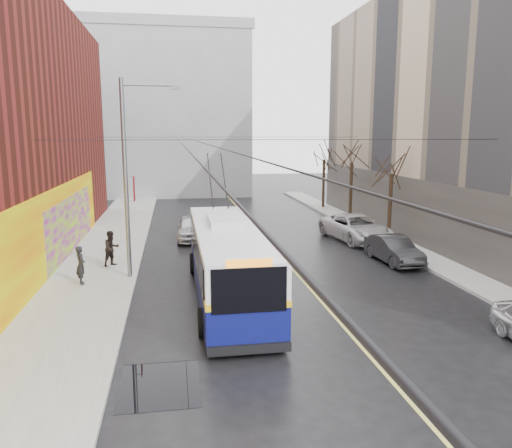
# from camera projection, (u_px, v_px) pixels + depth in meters

# --- Properties ---
(ground) EXTENTS (140.00, 140.00, 0.00)m
(ground) POSITION_uv_depth(u_px,v_px,m) (327.00, 368.00, 14.30)
(ground) COLOR black
(ground) RESTS_ON ground
(sidewalk_left) EXTENTS (4.00, 60.00, 0.15)m
(sidewalk_left) POSITION_uv_depth(u_px,v_px,m) (98.00, 268.00, 24.65)
(sidewalk_left) COLOR gray
(sidewalk_left) RESTS_ON ground
(sidewalk_right) EXTENTS (2.00, 60.00, 0.15)m
(sidewalk_right) POSITION_uv_depth(u_px,v_px,m) (419.00, 255.00, 27.38)
(sidewalk_right) COLOR gray
(sidewalk_right) RESTS_ON ground
(lane_line) EXTENTS (0.12, 50.00, 0.01)m
(lane_line) POSITION_uv_depth(u_px,v_px,m) (278.00, 253.00, 28.13)
(lane_line) COLOR #BFB74C
(lane_line) RESTS_ON ground
(building_far) EXTENTS (20.50, 12.10, 18.00)m
(building_far) POSITION_uv_depth(u_px,v_px,m) (155.00, 112.00, 55.41)
(building_far) COLOR gray
(building_far) RESTS_ON ground
(streetlight_pole) EXTENTS (2.65, 0.60, 9.00)m
(streetlight_pole) POSITION_uv_depth(u_px,v_px,m) (129.00, 174.00, 22.16)
(streetlight_pole) COLOR slate
(streetlight_pole) RESTS_ON ground
(catenary_wires) EXTENTS (18.00, 60.00, 0.22)m
(catenary_wires) POSITION_uv_depth(u_px,v_px,m) (203.00, 141.00, 27.12)
(catenary_wires) COLOR black
(tree_near) EXTENTS (3.20, 3.20, 6.40)m
(tree_near) POSITION_uv_depth(u_px,v_px,m) (392.00, 161.00, 30.39)
(tree_near) COLOR black
(tree_near) RESTS_ON ground
(tree_mid) EXTENTS (3.20, 3.20, 6.68)m
(tree_mid) POSITION_uv_depth(u_px,v_px,m) (352.00, 152.00, 37.13)
(tree_mid) COLOR black
(tree_mid) RESTS_ON ground
(tree_far) EXTENTS (3.20, 3.20, 6.57)m
(tree_far) POSITION_uv_depth(u_px,v_px,m) (324.00, 151.00, 43.95)
(tree_far) COLOR black
(tree_far) RESTS_ON ground
(puddle) EXTENTS (2.13, 2.67, 0.01)m
(puddle) POSITION_uv_depth(u_px,v_px,m) (160.00, 385.00, 13.34)
(puddle) COLOR black
(puddle) RESTS_ON ground
(pigeons_flying) EXTENTS (2.15, 2.51, 1.89)m
(pigeons_flying) POSITION_uv_depth(u_px,v_px,m) (221.00, 124.00, 22.85)
(pigeons_flying) COLOR slate
(trolleybus) EXTENTS (2.82, 11.99, 5.66)m
(trolleybus) POSITION_uv_depth(u_px,v_px,m) (228.00, 260.00, 20.24)
(trolleybus) COLOR #0A0E51
(trolleybus) RESTS_ON ground
(parked_car_b) EXTENTS (1.72, 4.31, 1.39)m
(parked_car_b) POSITION_uv_depth(u_px,v_px,m) (394.00, 249.00, 25.89)
(parked_car_b) COLOR #292A2C
(parked_car_b) RESTS_ON ground
(parked_car_c) EXTENTS (3.62, 6.21, 1.62)m
(parked_car_c) POSITION_uv_depth(u_px,v_px,m) (356.00, 228.00, 31.25)
(parked_car_c) COLOR #BDBDBF
(parked_car_c) RESTS_ON ground
(following_car) EXTENTS (1.93, 4.54, 1.53)m
(following_car) POSITION_uv_depth(u_px,v_px,m) (192.00, 228.00, 31.56)
(following_car) COLOR #BABABF
(following_car) RESTS_ON ground
(pedestrian_a) EXTENTS (0.58, 0.71, 1.69)m
(pedestrian_a) POSITION_uv_depth(u_px,v_px,m) (81.00, 265.00, 21.67)
(pedestrian_a) COLOR black
(pedestrian_a) RESTS_ON sidewalk_left
(pedestrian_b) EXTENTS (1.08, 1.07, 1.76)m
(pedestrian_b) POSITION_uv_depth(u_px,v_px,m) (112.00, 248.00, 24.67)
(pedestrian_b) COLOR black
(pedestrian_b) RESTS_ON sidewalk_left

